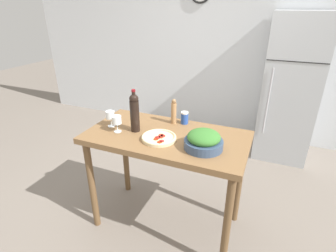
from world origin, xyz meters
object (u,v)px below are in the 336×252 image
(wine_bottle, at_px, (135,112))
(salad_bowl, at_px, (204,140))
(pepper_mill, at_px, (174,112))
(salt_canister, at_px, (185,118))
(wine_glass_far, at_px, (110,116))
(refrigerator, at_px, (290,89))
(homemade_pizza, at_px, (159,138))
(wine_glass_near, at_px, (117,121))

(wine_bottle, height_order, salad_bowl, wine_bottle)
(pepper_mill, height_order, salt_canister, pepper_mill)
(wine_bottle, distance_m, wine_glass_far, 0.24)
(salad_bowl, bearing_deg, wine_bottle, 173.64)
(refrigerator, xyz_separation_m, salt_canister, (-0.84, -1.49, 0.07))
(refrigerator, relative_size, salt_canister, 16.91)
(wine_glass_far, height_order, salt_canister, wine_glass_far)
(refrigerator, distance_m, wine_glass_far, 2.25)
(wine_glass_far, distance_m, homemade_pizza, 0.47)
(wine_glass_near, height_order, homemade_pizza, wine_glass_near)
(homemade_pizza, bearing_deg, salt_canister, 77.15)
(wine_bottle, relative_size, salt_canister, 3.29)
(wine_glass_near, bearing_deg, refrigerator, 55.35)
(homemade_pizza, bearing_deg, pepper_mill, 91.37)
(wine_glass_near, xyz_separation_m, homemade_pizza, (0.36, 0.01, -0.08))
(pepper_mill, distance_m, homemade_pizza, 0.33)
(salt_canister, bearing_deg, homemade_pizza, -102.85)
(homemade_pizza, xyz_separation_m, salt_canister, (0.08, 0.35, 0.04))
(wine_glass_near, xyz_separation_m, salt_canister, (0.44, 0.36, -0.04))
(refrigerator, bearing_deg, salt_canister, -119.37)
(wine_bottle, xyz_separation_m, salad_bowl, (0.58, -0.06, -0.10))
(pepper_mill, height_order, homemade_pizza, pepper_mill)
(refrigerator, bearing_deg, wine_glass_near, -124.65)
(wine_bottle, bearing_deg, homemade_pizza, -15.34)
(wine_glass_near, bearing_deg, salt_canister, 39.19)
(salt_canister, bearing_deg, wine_bottle, -137.90)
(wine_bottle, relative_size, wine_glass_far, 2.55)
(refrigerator, height_order, wine_glass_near, refrigerator)
(pepper_mill, distance_m, salad_bowl, 0.48)
(pepper_mill, bearing_deg, wine_glass_near, -136.87)
(salad_bowl, height_order, homemade_pizza, salad_bowl)
(salad_bowl, xyz_separation_m, salt_canister, (-0.26, 0.35, -0.01))
(wine_glass_near, distance_m, homemade_pizza, 0.37)
(homemade_pizza, bearing_deg, refrigerator, 63.48)
(refrigerator, bearing_deg, salad_bowl, -107.33)
(salad_bowl, relative_size, salt_canister, 2.63)
(refrigerator, height_order, wine_bottle, refrigerator)
(pepper_mill, relative_size, homemade_pizza, 0.83)
(refrigerator, distance_m, pepper_mill, 1.78)
(wine_glass_far, bearing_deg, wine_glass_near, -33.32)
(salad_bowl, bearing_deg, pepper_mill, 137.60)
(wine_glass_near, relative_size, salad_bowl, 0.49)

